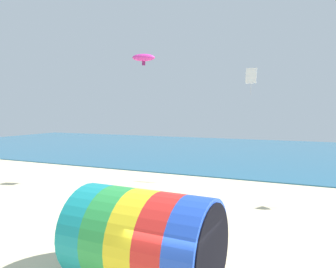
% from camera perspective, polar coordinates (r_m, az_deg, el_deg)
% --- Properties ---
extents(sea, '(120.00, 40.00, 0.10)m').
position_cam_1_polar(sea, '(48.62, 19.31, -3.17)').
color(sea, '#236084').
rests_on(sea, ground).
extents(giant_inflatable_tube, '(5.08, 3.54, 3.32)m').
position_cam_1_polar(giant_inflatable_tube, '(11.72, -4.05, -17.75)').
color(giant_inflatable_tube, teal).
rests_on(giant_inflatable_tube, ground).
extents(kite_magenta_parafoil, '(1.11, 0.81, 0.57)m').
position_cam_1_polar(kite_magenta_parafoil, '(15.14, -4.27, 13.13)').
color(kite_magenta_parafoil, '#D1339E').
extents(kite_white_diamond, '(0.89, 0.31, 2.13)m').
position_cam_1_polar(kite_white_diamond, '(27.22, 14.26, 9.74)').
color(kite_white_diamond, white).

